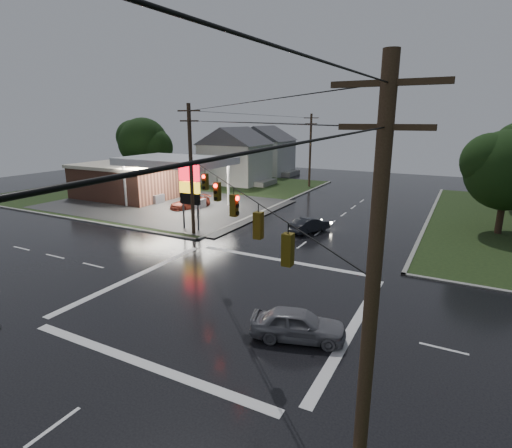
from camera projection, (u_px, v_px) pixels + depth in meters
The scene contains 15 objects.
ground at pixel (230, 298), 22.45m from camera, with size 120.00×120.00×0.00m, color black.
grass_nw at pixel (169, 190), 56.42m from camera, with size 36.00×36.00×0.08m, color black.
gas_station at pixel (137, 178), 50.25m from camera, with size 26.20×18.00×5.60m.
pylon_sign at pixel (190, 186), 35.15m from camera, with size 2.00×0.35×6.00m.
utility_pole_nw at pixel (191, 169), 33.41m from camera, with size 2.20×0.32×11.00m.
utility_pole_se at pixel (371, 312), 8.58m from camera, with size 2.20×0.32×11.00m.
utility_pole_n at pixel (310, 149), 57.83m from camera, with size 2.20×0.32×10.50m.
traffic_signals at pixel (228, 184), 20.78m from camera, with size 26.87×26.87×1.47m.
house_near at pixel (235, 155), 61.57m from camera, with size 11.05×8.48×8.60m.
house_far at pixel (265, 149), 72.28m from camera, with size 11.05×8.48×8.60m.
tree_nw_behind at pixel (144, 143), 61.81m from camera, with size 8.93×7.60×10.00m.
tree_ne_near at pixel (510, 171), 33.44m from camera, with size 7.99×6.80×8.98m.
car_north at pixel (310, 225), 35.36m from camera, with size 1.41×4.05×1.33m, color black.
car_crossing at pixel (298, 324), 18.09m from camera, with size 1.73×4.31×1.47m, color slate.
car_pump at pixel (190, 203), 44.69m from camera, with size 1.92×4.73×1.37m, color maroon.
Camera 1 is at (10.97, -17.56, 9.75)m, focal length 28.00 mm.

